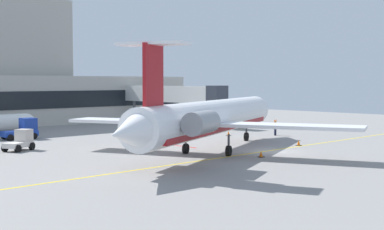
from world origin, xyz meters
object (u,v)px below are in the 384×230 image
(fuel_tank, at_px, (7,123))
(belt_loader, at_px, (23,130))
(pushback_tractor, at_px, (232,121))
(marshaller, at_px, (275,127))
(baggage_tug, at_px, (21,141))
(regional_jet, at_px, (210,118))

(fuel_tank, bearing_deg, belt_loader, -102.24)
(belt_loader, height_order, fuel_tank, fuel_tank)
(pushback_tractor, distance_m, marshaller, 11.05)
(baggage_tug, distance_m, marshaller, 29.38)
(regional_jet, height_order, pushback_tractor, regional_jet)
(marshaller, bearing_deg, pushback_tractor, 68.75)
(belt_loader, height_order, marshaller, belt_loader)
(fuel_tank, bearing_deg, pushback_tractor, -28.58)
(regional_jet, height_order, baggage_tug, regional_jet)
(baggage_tug, relative_size, marshaller, 1.69)
(belt_loader, distance_m, marshaller, 29.05)
(pushback_tractor, height_order, belt_loader, belt_loader)
(regional_jet, xyz_separation_m, baggage_tug, (-10.94, 13.91, -2.28))
(baggage_tug, height_order, belt_loader, belt_loader)
(baggage_tug, height_order, pushback_tractor, pushback_tractor)
(regional_jet, bearing_deg, marshaller, 18.70)
(pushback_tractor, bearing_deg, fuel_tank, 151.42)
(baggage_tug, distance_m, belt_loader, 10.40)
(pushback_tractor, xyz_separation_m, marshaller, (-4.01, -10.30, -0.02))
(belt_loader, bearing_deg, pushback_tractor, -14.19)
(regional_jet, distance_m, marshaller, 18.42)
(belt_loader, relative_size, marshaller, 2.07)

